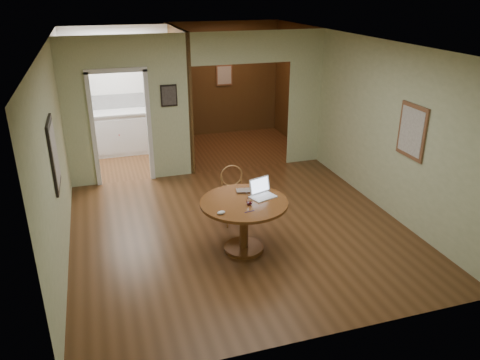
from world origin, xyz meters
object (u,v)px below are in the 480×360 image
object	(u,v)px
dining_table	(244,214)
open_laptop	(261,191)
chair	(233,191)
closed_laptop	(249,192)

from	to	relation	value
dining_table	open_laptop	size ratio (longest dim) A/B	3.06
dining_table	chair	distance (m)	0.89
chair	closed_laptop	xyz separation A→B (m)	(0.06, -0.64, 0.26)
open_laptop	closed_laptop	xyz separation A→B (m)	(-0.13, 0.14, -0.05)
chair	closed_laptop	distance (m)	0.69
open_laptop	closed_laptop	world-z (taller)	open_laptop
chair	open_laptop	world-z (taller)	open_laptop
dining_table	chair	xyz separation A→B (m)	(0.10, 0.89, -0.05)
open_laptop	closed_laptop	size ratio (longest dim) A/B	1.09
open_laptop	dining_table	bearing A→B (deg)	-177.98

